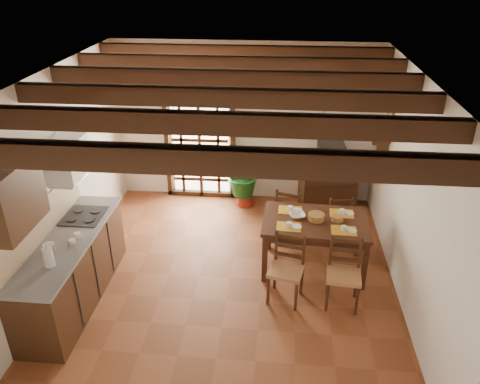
# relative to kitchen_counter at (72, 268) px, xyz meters

# --- Properties ---
(ground_plane) EXTENTS (5.00, 5.00, 0.00)m
(ground_plane) POSITION_rel_kitchen_counter_xyz_m (1.96, 0.60, -0.47)
(ground_plane) COLOR brown
(room_shell) EXTENTS (4.52, 5.02, 2.81)m
(room_shell) POSITION_rel_kitchen_counter_xyz_m (1.96, 0.60, 1.34)
(room_shell) COLOR silver
(room_shell) RESTS_ON ground_plane
(ceiling_beams) EXTENTS (4.50, 4.34, 0.20)m
(ceiling_beams) POSITION_rel_kitchen_counter_xyz_m (1.96, 0.60, 2.22)
(ceiling_beams) COLOR black
(ceiling_beams) RESTS_ON room_shell
(french_door) EXTENTS (1.26, 0.11, 2.32)m
(french_door) POSITION_rel_kitchen_counter_xyz_m (1.16, 3.05, 0.70)
(french_door) COLOR white
(french_door) RESTS_ON ground_plane
(kitchen_counter) EXTENTS (0.64, 2.25, 1.38)m
(kitchen_counter) POSITION_rel_kitchen_counter_xyz_m (0.00, 0.00, 0.00)
(kitchen_counter) COLOR #361F11
(kitchen_counter) RESTS_ON ground_plane
(upper_cabinet) EXTENTS (0.35, 0.80, 0.70)m
(upper_cabinet) POSITION_rel_kitchen_counter_xyz_m (-0.12, -0.70, 1.38)
(upper_cabinet) COLOR #361F11
(upper_cabinet) RESTS_ON room_shell
(range_hood) EXTENTS (0.38, 0.60, 0.54)m
(range_hood) POSITION_rel_kitchen_counter_xyz_m (-0.09, 0.55, 1.26)
(range_hood) COLOR white
(range_hood) RESTS_ON room_shell
(counter_items) EXTENTS (0.50, 1.43, 0.25)m
(counter_items) POSITION_rel_kitchen_counter_xyz_m (0.00, 0.09, 0.49)
(counter_items) COLOR black
(counter_items) RESTS_ON kitchen_counter
(dining_table) EXTENTS (1.48, 0.99, 0.78)m
(dining_table) POSITION_rel_kitchen_counter_xyz_m (3.10, 0.96, 0.21)
(dining_table) COLOR #3A1F13
(dining_table) RESTS_ON ground_plane
(chair_near_left) EXTENTS (0.50, 0.49, 0.91)m
(chair_near_left) POSITION_rel_kitchen_counter_xyz_m (2.72, 0.24, -0.19)
(chair_near_left) COLOR #AC7349
(chair_near_left) RESTS_ON ground_plane
(chair_near_right) EXTENTS (0.46, 0.44, 0.91)m
(chair_near_right) POSITION_rel_kitchen_counter_xyz_m (3.44, 0.21, -0.19)
(chair_near_right) COLOR #AC7349
(chair_near_right) RESTS_ON ground_plane
(chair_far_left) EXTENTS (0.50, 0.49, 0.90)m
(chair_far_left) POSITION_rel_kitchen_counter_xyz_m (2.77, 1.72, -0.19)
(chair_far_left) COLOR #AC7349
(chair_far_left) RESTS_ON ground_plane
(chair_far_right) EXTENTS (0.44, 0.42, 0.84)m
(chair_far_right) POSITION_rel_kitchen_counter_xyz_m (3.50, 1.69, -0.21)
(chair_far_right) COLOR #AC7349
(chair_far_right) RESTS_ON ground_plane
(table_setting) EXTENTS (1.05, 0.70, 0.10)m
(table_setting) POSITION_rel_kitchen_counter_xyz_m (3.10, 0.96, 0.37)
(table_setting) COLOR gold
(table_setting) RESTS_ON dining_table
(table_bowl) EXTENTS (0.26, 0.26, 0.05)m
(table_bowl) POSITION_rel_kitchen_counter_xyz_m (2.85, 1.03, 0.34)
(table_bowl) COLOR white
(table_bowl) RESTS_ON dining_table
(sideboard) EXTENTS (1.02, 0.61, 0.81)m
(sideboard) POSITION_rel_kitchen_counter_xyz_m (3.44, 2.83, -0.07)
(sideboard) COLOR #361F11
(sideboard) RESTS_ON ground_plane
(crt_tv) EXTENTS (0.46, 0.43, 0.38)m
(crt_tv) POSITION_rel_kitchen_counter_xyz_m (3.44, 2.82, 0.52)
(crt_tv) COLOR black
(crt_tv) RESTS_ON sideboard
(fuse_box) EXTENTS (0.25, 0.03, 0.32)m
(fuse_box) POSITION_rel_kitchen_counter_xyz_m (3.46, 3.08, 1.28)
(fuse_box) COLOR white
(fuse_box) RESTS_ON room_shell
(plant_pot) EXTENTS (0.35, 0.35, 0.21)m
(plant_pot) POSITION_rel_kitchen_counter_xyz_m (1.99, 2.77, -0.36)
(plant_pot) COLOR maroon
(plant_pot) RESTS_ON ground_plane
(potted_plant) EXTENTS (2.17, 1.95, 2.13)m
(potted_plant) POSITION_rel_kitchen_counter_xyz_m (1.99, 2.77, 0.10)
(potted_plant) COLOR #144C19
(potted_plant) RESTS_ON ground_plane
(wall_shelf) EXTENTS (0.20, 0.42, 0.20)m
(wall_shelf) POSITION_rel_kitchen_counter_xyz_m (4.10, 2.20, 1.04)
(wall_shelf) COLOR #361F11
(wall_shelf) RESTS_ON room_shell
(shelf_vase) EXTENTS (0.15, 0.15, 0.15)m
(shelf_vase) POSITION_rel_kitchen_counter_xyz_m (4.10, 2.20, 1.18)
(shelf_vase) COLOR #B2BFB2
(shelf_vase) RESTS_ON wall_shelf
(shelf_flowers) EXTENTS (0.14, 0.14, 0.36)m
(shelf_flowers) POSITION_rel_kitchen_counter_xyz_m (4.10, 2.20, 1.38)
(shelf_flowers) COLOR gold
(shelf_flowers) RESTS_ON shelf_vase
(framed_picture) EXTENTS (0.03, 0.32, 0.32)m
(framed_picture) POSITION_rel_kitchen_counter_xyz_m (4.18, 2.20, 1.58)
(framed_picture) COLOR brown
(framed_picture) RESTS_ON room_shell
(pendant_lamp) EXTENTS (0.36, 0.36, 0.84)m
(pendant_lamp) POSITION_rel_kitchen_counter_xyz_m (3.10, 1.06, 1.60)
(pendant_lamp) COLOR black
(pendant_lamp) RESTS_ON room_shell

